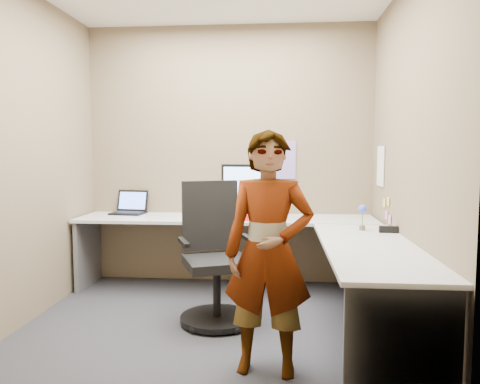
# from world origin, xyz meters

# --- Properties ---
(ground) EXTENTS (3.00, 3.00, 0.00)m
(ground) POSITION_xyz_m (0.00, 0.00, 0.00)
(ground) COLOR #232327
(ground) RESTS_ON ground
(wall_back) EXTENTS (3.00, 0.00, 3.00)m
(wall_back) POSITION_xyz_m (0.00, 1.30, 1.35)
(wall_back) COLOR brown
(wall_back) RESTS_ON ground
(wall_right) EXTENTS (0.00, 2.70, 2.70)m
(wall_right) POSITION_xyz_m (1.50, 0.00, 1.35)
(wall_right) COLOR brown
(wall_right) RESTS_ON ground
(wall_left) EXTENTS (0.00, 2.70, 2.70)m
(wall_left) POSITION_xyz_m (-1.50, 0.00, 1.35)
(wall_left) COLOR brown
(wall_left) RESTS_ON ground
(desk) EXTENTS (2.98, 2.58, 0.73)m
(desk) POSITION_xyz_m (0.44, 0.39, 0.59)
(desk) COLOR #B4B4B4
(desk) RESTS_ON ground
(paper_ream) EXTENTS (0.36, 0.29, 0.06)m
(paper_ream) POSITION_xyz_m (0.21, 0.84, 0.76)
(paper_ream) COLOR red
(paper_ream) RESTS_ON desk
(monitor) EXTENTS (0.49, 0.19, 0.47)m
(monitor) POSITION_xyz_m (0.21, 0.86, 1.07)
(monitor) COLOR black
(monitor) RESTS_ON paper_ream
(laptop) EXTENTS (0.37, 0.32, 0.24)m
(laptop) POSITION_xyz_m (-1.05, 1.18, 0.79)
(laptop) COLOR black
(laptop) RESTS_ON desk
(trackball_mouse) EXTENTS (0.12, 0.08, 0.07)m
(trackball_mouse) POSITION_xyz_m (-0.14, 1.01, 0.76)
(trackball_mouse) COLOR #B7B7BC
(trackball_mouse) RESTS_ON desk
(origami) EXTENTS (0.10, 0.10, 0.06)m
(origami) POSITION_xyz_m (-0.38, 0.88, 0.76)
(origami) COLOR white
(origami) RESTS_ON desk
(stapler) EXTENTS (0.15, 0.05, 0.05)m
(stapler) POSITION_xyz_m (1.42, 0.21, 0.76)
(stapler) COLOR black
(stapler) RESTS_ON desk
(flower) EXTENTS (0.07, 0.07, 0.22)m
(flower) POSITION_xyz_m (1.23, 0.31, 0.87)
(flower) COLOR brown
(flower) RESTS_ON desk
(calendar_purple) EXTENTS (0.30, 0.01, 0.40)m
(calendar_purple) POSITION_xyz_m (0.55, 1.29, 1.30)
(calendar_purple) COLOR #846BB7
(calendar_purple) RESTS_ON wall_back
(calendar_white) EXTENTS (0.01, 0.28, 0.38)m
(calendar_white) POSITION_xyz_m (1.49, 0.90, 1.25)
(calendar_white) COLOR white
(calendar_white) RESTS_ON wall_right
(sticky_note_a) EXTENTS (0.01, 0.07, 0.07)m
(sticky_note_a) POSITION_xyz_m (1.49, 0.55, 0.95)
(sticky_note_a) COLOR #F2E059
(sticky_note_a) RESTS_ON wall_right
(sticky_note_b) EXTENTS (0.01, 0.07, 0.07)m
(sticky_note_b) POSITION_xyz_m (1.49, 0.60, 0.82)
(sticky_note_b) COLOR pink
(sticky_note_b) RESTS_ON wall_right
(sticky_note_c) EXTENTS (0.01, 0.07, 0.07)m
(sticky_note_c) POSITION_xyz_m (1.49, 0.48, 0.80)
(sticky_note_c) COLOR pink
(sticky_note_c) RESTS_ON wall_right
(sticky_note_d) EXTENTS (0.01, 0.07, 0.07)m
(sticky_note_d) POSITION_xyz_m (1.49, 0.70, 0.92)
(sticky_note_d) COLOR #F2E059
(sticky_note_d) RESTS_ON wall_right
(office_chair) EXTENTS (0.65, 0.65, 1.12)m
(office_chair) POSITION_xyz_m (0.01, 0.08, 0.46)
(office_chair) COLOR black
(office_chair) RESTS_ON ground
(person) EXTENTS (0.59, 0.41, 1.52)m
(person) POSITION_xyz_m (0.47, -0.78, 0.76)
(person) COLOR #999399
(person) RESTS_ON ground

